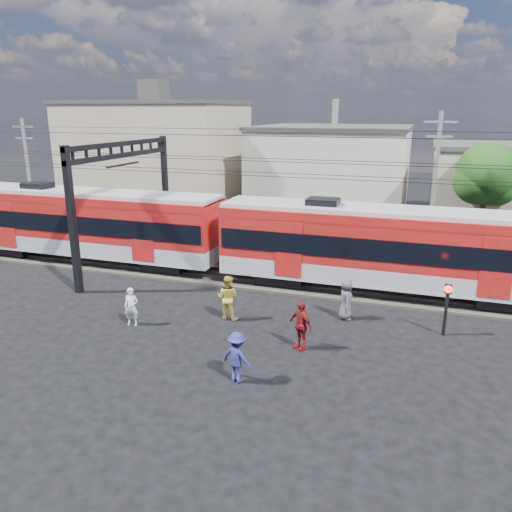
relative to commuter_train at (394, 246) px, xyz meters
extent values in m
plane|color=black|center=(-4.35, -8.00, -2.40)|extent=(120.00, 120.00, 0.00)
cube|color=#2D2823|center=(-4.35, 0.00, -2.34)|extent=(70.00, 3.40, 0.12)
cube|color=#59544C|center=(-4.35, -0.75, -2.22)|extent=(70.00, 0.12, 0.12)
cube|color=#59544C|center=(-4.35, 0.75, -2.22)|extent=(70.00, 0.12, 0.12)
cube|color=black|center=(-22.13, 0.00, -2.05)|extent=(2.40, 2.20, 0.70)
cube|color=black|center=(-11.89, 0.00, -2.05)|extent=(2.40, 2.20, 0.70)
cube|color=#94969B|center=(-17.01, 0.00, -1.25)|extent=(16.00, 3.00, 0.90)
cube|color=maroon|center=(-17.01, 0.00, 0.40)|extent=(16.00, 3.00, 2.40)
cube|color=black|center=(-17.01, 0.00, 0.15)|extent=(15.68, 3.08, 0.95)
cube|color=#94969B|center=(-17.01, 0.00, 1.65)|extent=(16.00, 2.60, 0.25)
cube|color=black|center=(-5.33, 0.00, -2.05)|extent=(2.40, 2.20, 0.70)
cube|color=black|center=(4.91, 0.00, -2.05)|extent=(2.40, 2.20, 0.70)
cube|color=#94969B|center=(-0.21, 0.00, -1.25)|extent=(16.00, 3.00, 0.90)
cube|color=maroon|center=(-0.21, 0.00, 0.40)|extent=(16.00, 3.00, 2.40)
cube|color=black|center=(-0.21, 0.00, 0.15)|extent=(15.68, 3.08, 0.95)
cube|color=#94969B|center=(-0.21, 0.00, 1.65)|extent=(16.00, 2.60, 0.25)
cube|color=black|center=(-14.35, -4.50, 1.10)|extent=(0.30, 0.30, 7.00)
cube|color=black|center=(-14.35, 4.50, 1.10)|extent=(0.30, 0.30, 7.00)
cube|color=black|center=(-14.35, 0.00, 4.40)|extent=(0.25, 9.30, 0.25)
cube|color=black|center=(-14.35, 0.00, 3.80)|extent=(0.25, 9.30, 0.25)
cylinder|color=black|center=(-4.35, -0.70, 3.10)|extent=(70.00, 0.03, 0.03)
cylinder|color=black|center=(-4.35, 0.70, 3.10)|extent=(70.00, 0.03, 0.03)
cylinder|color=black|center=(-4.35, -0.70, 3.80)|extent=(70.00, 0.03, 0.03)
cylinder|color=black|center=(-4.35, 0.70, 3.80)|extent=(70.00, 0.03, 0.03)
cylinder|color=black|center=(-4.35, -3.50, 5.10)|extent=(70.00, 0.03, 0.03)
cylinder|color=black|center=(-4.35, 3.50, 5.10)|extent=(70.00, 0.03, 0.03)
cube|color=tan|center=(-21.35, 16.00, 2.10)|extent=(14.00, 10.00, 9.00)
cube|color=#3F3D3A|center=(-21.35, 16.00, 6.75)|extent=(14.28, 10.20, 0.30)
cube|color=beige|center=(-6.35, 19.00, 1.10)|extent=(12.00, 12.00, 7.00)
cube|color=#3F3D3A|center=(-6.35, 19.00, 4.75)|extent=(12.24, 12.24, 0.30)
cylinder|color=slate|center=(1.65, 7.00, 1.85)|extent=(0.24, 0.24, 8.50)
cube|color=slate|center=(1.65, 7.00, 5.50)|extent=(1.80, 0.12, 0.12)
cube|color=slate|center=(1.65, 7.00, 4.70)|extent=(1.40, 0.12, 0.12)
cylinder|color=slate|center=(-26.35, 6.00, 1.60)|extent=(0.24, 0.24, 8.00)
cube|color=slate|center=(-26.35, 6.00, 5.00)|extent=(1.80, 0.12, 0.12)
cube|color=slate|center=(-26.35, 6.00, 4.20)|extent=(1.40, 0.12, 0.12)
cylinder|color=#382619|center=(4.65, 10.00, -0.44)|extent=(0.36, 0.36, 3.92)
sphere|color=#184012|center=(4.65, 10.00, 2.50)|extent=(3.64, 3.64, 3.64)
sphere|color=#184012|center=(5.25, 10.30, 1.80)|extent=(2.80, 2.80, 2.80)
imported|color=silver|center=(-9.80, -7.03, -1.60)|extent=(0.66, 0.51, 1.60)
imported|color=gold|center=(-6.31, -5.17, -1.45)|extent=(0.94, 0.74, 1.91)
imported|color=navy|center=(-4.13, -9.81, -1.54)|extent=(1.24, 0.90, 1.72)
imported|color=maroon|center=(-2.75, -6.87, -1.47)|extent=(1.16, 0.99, 1.87)
imported|color=#47464B|center=(-1.60, -3.60, -1.53)|extent=(0.79, 0.98, 1.75)
cylinder|color=black|center=(2.33, -3.96, -1.41)|extent=(0.13, 0.13, 1.98)
sphere|color=#FF140C|center=(2.33, -3.96, -0.48)|extent=(0.31, 0.31, 0.31)
cube|color=black|center=(2.33, -3.96, -0.48)|extent=(0.27, 0.07, 0.38)
camera|label=1|loc=(1.08, -23.36, 6.10)|focal=35.00mm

